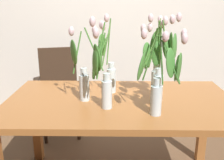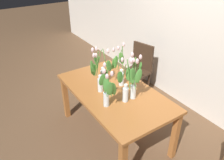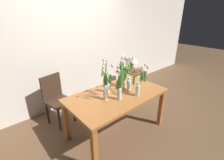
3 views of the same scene
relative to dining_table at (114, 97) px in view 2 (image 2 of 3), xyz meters
name	(u,v)px [view 2 (image 2 of 3)]	position (x,y,z in m)	size (l,w,h in m)	color
ground_plane	(114,134)	(0.00, 0.00, -0.65)	(18.00, 18.00, 0.00)	brown
room_wall_rear	(197,25)	(0.00, 1.44, 0.70)	(9.00, 0.10, 2.70)	silver
dining_table	(114,97)	(0.00, 0.00, 0.00)	(1.60, 0.90, 0.74)	#A3602D
tulip_vase_0	(107,91)	(0.23, -0.25, 0.31)	(0.29, 0.15, 0.51)	silver
tulip_vase_1	(134,81)	(0.27, 0.10, 0.33)	(0.24, 0.21, 0.59)	silver
tulip_vase_2	(127,83)	(0.24, 0.01, 0.32)	(0.23, 0.19, 0.58)	silver
tulip_vase_3	(103,71)	(-0.24, -0.02, 0.27)	(0.24, 0.20, 0.54)	silver
tulip_vase_4	(97,76)	(-0.12, -0.17, 0.30)	(0.13, 0.15, 0.58)	silver
tulip_vase_5	(120,70)	(-0.10, 0.15, 0.30)	(0.17, 0.20, 0.58)	silver
dining_chair	(139,67)	(-0.65, 0.95, -0.12)	(0.49, 0.49, 0.93)	#382619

